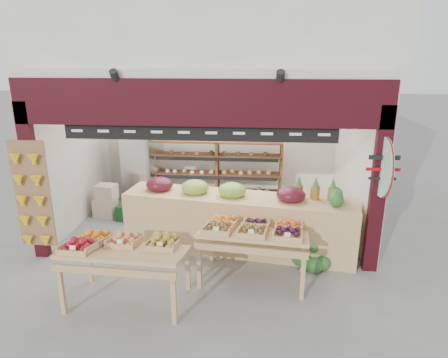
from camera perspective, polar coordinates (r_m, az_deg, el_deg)
ground at (r=7.78m, az=-2.25°, el=-7.99°), size 60.00×60.00×0.00m
shop_structure at (r=8.65m, az=-1.16°, el=21.28°), size 6.36×5.12×5.40m
banana_board at (r=7.19m, az=-25.75°, el=-2.36°), size 0.60×0.15×1.80m
gift_sign at (r=6.31m, az=21.75°, el=1.60°), size 0.04×0.93×0.92m
back_shelving at (r=8.90m, az=-0.95°, el=3.18°), size 2.88×0.47×1.79m
refrigerator at (r=9.20m, az=-11.49°, el=1.68°), size 0.89×0.89×1.79m
cardboard_stack at (r=8.84m, az=-15.03°, el=-3.59°), size 1.03×0.75×0.71m
mid_counter at (r=7.04m, az=1.87°, el=-5.97°), size 4.08×1.37×1.23m
display_table_left at (r=5.74m, az=-14.72°, el=-9.47°), size 1.68×0.99×1.04m
display_table_right at (r=6.02m, az=4.29°, el=-7.45°), size 1.70×1.07×1.03m
watermelon_pile at (r=6.80m, az=12.25°, el=-10.63°), size 0.62×0.64×0.49m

